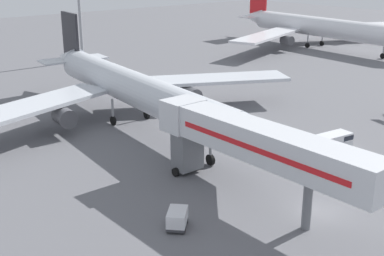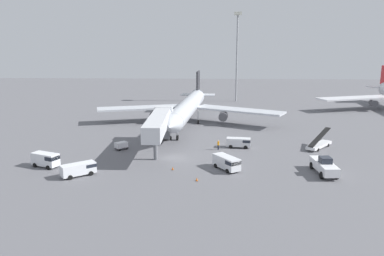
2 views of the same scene
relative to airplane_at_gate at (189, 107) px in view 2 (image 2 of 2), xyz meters
The scene contains 14 objects.
ground_plane 28.91m from the airplane_at_gate, 93.14° to the right, with size 300.00×300.00×0.00m, color slate.
airplane_at_gate is the anchor object (origin of this frame).
jet_bridge 23.99m from the airplane_at_gate, 100.30° to the right, with size 3.47×21.72×6.92m.
pushback_tug 42.55m from the airplane_at_gate, 58.04° to the right, with size 2.92×7.34×2.75m.
belt_loader_truck 33.50m from the airplane_at_gate, 39.18° to the right, with size 6.18×6.86×3.43m.
service_van_mid_left 35.65m from the airplane_at_gate, 77.42° to the right, with size 4.44×5.32×2.13m.
service_van_near_center 40.61m from the airplane_at_gate, 121.84° to the right, with size 4.93×3.53×2.26m.
service_van_mid_center 41.22m from the airplane_at_gate, 110.87° to the right, with size 5.17×4.64×1.91m.
service_van_far_left 24.04m from the airplane_at_gate, 63.38° to the right, with size 4.72×2.47×1.86m.
baggage_cart_near_left 26.46m from the airplane_at_gate, 116.03° to the right, with size 2.54×2.51×1.41m.
ground_crew_worker_foreground 24.22m from the airplane_at_gate, 73.90° to the right, with size 0.41×0.41×1.86m.
safety_cone_alpha 35.37m from the airplane_at_gate, 91.35° to the right, with size 0.34×0.34×0.52m.
safety_cone_bravo 40.35m from the airplane_at_gate, 85.54° to the right, with size 0.36×0.36×0.56m.
apron_light_mast 44.13m from the airplane_at_gate, 69.94° to the left, with size 2.40×2.40×29.32m.
Camera 2 is at (6.19, -65.13, 19.73)m, focal length 36.54 mm.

